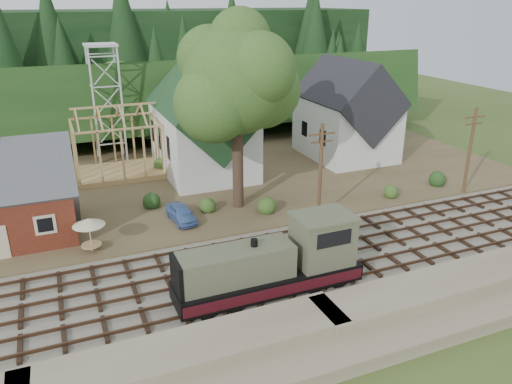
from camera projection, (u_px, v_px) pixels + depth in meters
name	position (u px, v px, depth m)	size (l,w,h in m)	color
ground	(264.00, 269.00, 33.00)	(140.00, 140.00, 0.00)	#384C1E
embankment	(329.00, 346.00, 25.68)	(64.00, 5.00, 1.60)	#7F7259
railroad_bed	(264.00, 268.00, 32.97)	(64.00, 11.00, 0.16)	#726B5B
village_flat	(190.00, 181.00, 48.43)	(64.00, 26.00, 0.30)	brown
hillside	(143.00, 127.00, 69.13)	(70.00, 28.00, 8.00)	#1E3F19
ridge	(125.00, 106.00, 82.90)	(80.00, 20.00, 12.00)	black
church	(203.00, 124.00, 48.77)	(8.40, 15.17, 13.00)	silver
farmhouse	(346.00, 115.00, 54.03)	(8.40, 10.80, 10.60)	silver
timber_frame	(118.00, 146.00, 48.59)	(8.20, 6.20, 6.99)	tan
lattice_tower	(103.00, 68.00, 51.30)	(3.20, 3.20, 12.12)	silver
big_tree	(238.00, 88.00, 38.74)	(10.90, 8.40, 14.70)	#38281E
telegraph_pole_near	(320.00, 171.00, 38.44)	(2.20, 0.28, 8.00)	#4C331E
telegraph_pole_far	(470.00, 150.00, 43.81)	(2.20, 0.28, 8.00)	#4C331E
locomotive	(276.00, 264.00, 29.49)	(11.21, 2.80, 4.51)	black
car_blue	(181.00, 213.00, 39.12)	(1.56, 3.89, 1.32)	#5C80C7
car_red	(363.00, 154.00, 54.23)	(1.82, 3.95, 1.10)	red
patio_set	(89.00, 223.00, 33.97)	(2.19, 2.19, 2.44)	silver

